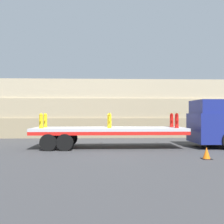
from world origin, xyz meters
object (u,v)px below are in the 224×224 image
fire_hydrant_red_near_2 (177,121)px  fire_hydrant_yellow_near_1 (110,121)px  flatbed_trailer (99,131)px  fire_hydrant_yellow_far_1 (109,120)px  fire_hydrant_yellow_far_0 (45,120)px  fire_hydrant_red_far_2 (172,120)px  truck_cab (215,124)px  traffic_cone (207,153)px  fire_hydrant_yellow_near_0 (41,121)px

fire_hydrant_red_near_2 → fire_hydrant_yellow_near_1: bearing=180.0°
flatbed_trailer → fire_hydrant_yellow_far_1: size_ratio=10.47×
fire_hydrant_red_near_2 → fire_hydrant_yellow_far_0: bearing=172.3°
fire_hydrant_red_near_2 → fire_hydrant_red_far_2: bearing=90.0°
fire_hydrant_yellow_near_1 → flatbed_trailer: bearing=138.1°
truck_cab → traffic_cone: truck_cab is taller
truck_cab → fire_hydrant_red_far_2: size_ratio=3.33×
fire_hydrant_yellow_near_0 → fire_hydrant_yellow_far_0: same height
flatbed_trailer → fire_hydrant_yellow_near_1: bearing=-41.9°
flatbed_trailer → fire_hydrant_yellow_far_1: fire_hydrant_yellow_far_1 is taller
flatbed_trailer → fire_hydrant_red_near_2: 4.71m
truck_cab → fire_hydrant_red_far_2: truck_cab is taller
fire_hydrant_red_far_2 → fire_hydrant_yellow_far_1: bearing=180.0°
fire_hydrant_yellow_near_0 → fire_hydrant_red_far_2: bearing=7.7°
fire_hydrant_yellow_far_1 → traffic_cone: (4.37, -4.53, -1.41)m
flatbed_trailer → fire_hydrant_red_near_2: (4.63, -0.55, 0.66)m
fire_hydrant_yellow_near_1 → fire_hydrant_red_far_2: 4.16m
fire_hydrant_red_far_2 → traffic_cone: bearing=-85.5°
fire_hydrant_yellow_far_1 → fire_hydrant_red_near_2: size_ratio=1.00×
truck_cab → fire_hydrant_yellow_far_0: size_ratio=3.33×
fire_hydrant_yellow_near_1 → traffic_cone: (4.37, -3.44, -1.41)m
fire_hydrant_yellow_near_0 → fire_hydrant_yellow_far_1: same height
truck_cab → fire_hydrant_yellow_far_1: 6.60m
flatbed_trailer → truck_cab: bearing=0.0°
fire_hydrant_red_near_2 → fire_hydrant_red_far_2: size_ratio=1.00×
flatbed_trailer → fire_hydrant_yellow_far_0: fire_hydrant_yellow_far_0 is taller
flatbed_trailer → fire_hydrant_yellow_far_0: (-3.41, 0.55, 0.66)m
fire_hydrant_red_near_2 → traffic_cone: size_ratio=1.61×
fire_hydrant_red_near_2 → fire_hydrant_red_far_2: same height
fire_hydrant_yellow_near_1 → fire_hydrant_yellow_far_0: bearing=164.8°
fire_hydrant_yellow_near_0 → fire_hydrant_yellow_near_1: bearing=0.0°
flatbed_trailer → fire_hydrant_yellow_near_0: fire_hydrant_yellow_near_0 is taller
fire_hydrant_yellow_far_1 → fire_hydrant_red_far_2: same height
flatbed_trailer → fire_hydrant_red_near_2: bearing=-6.7°
fire_hydrant_yellow_near_0 → fire_hydrant_yellow_near_1: (4.02, 0.00, 0.00)m
traffic_cone → fire_hydrant_red_near_2: bearing=95.9°
truck_cab → traffic_cone: 4.71m
fire_hydrant_yellow_far_0 → fire_hydrant_yellow_near_1: 4.16m
flatbed_trailer → fire_hydrant_yellow_far_1: (0.61, 0.55, 0.66)m
truck_cab → fire_hydrant_red_near_2: (-2.56, -0.55, 0.19)m
traffic_cone → flatbed_trailer: bearing=141.3°
fire_hydrant_yellow_far_0 → fire_hydrant_red_near_2: same height
fire_hydrant_yellow_far_0 → fire_hydrant_red_near_2: (8.04, -1.09, 0.00)m
fire_hydrant_yellow_far_0 → fire_hydrant_red_near_2: bearing=-7.7°
fire_hydrant_red_near_2 → fire_hydrant_red_far_2: (0.00, 1.09, 0.00)m
fire_hydrant_yellow_far_1 → fire_hydrant_red_near_2: same height
fire_hydrant_red_far_2 → fire_hydrant_yellow_near_0: bearing=-172.3°
fire_hydrant_yellow_far_1 → traffic_cone: 6.45m
truck_cab → traffic_cone: (-2.21, -3.98, -1.21)m
fire_hydrant_yellow_far_0 → fire_hydrant_yellow_near_1: size_ratio=1.00×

